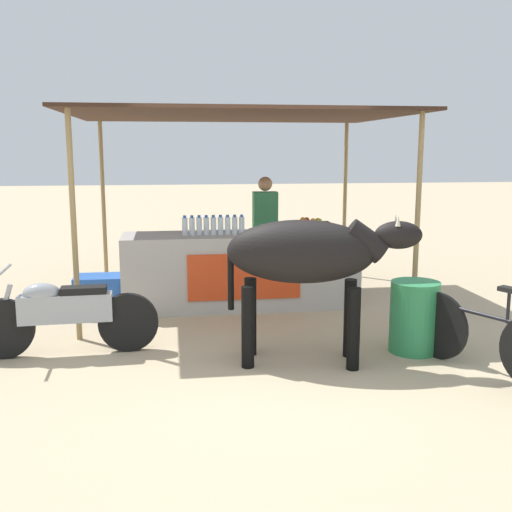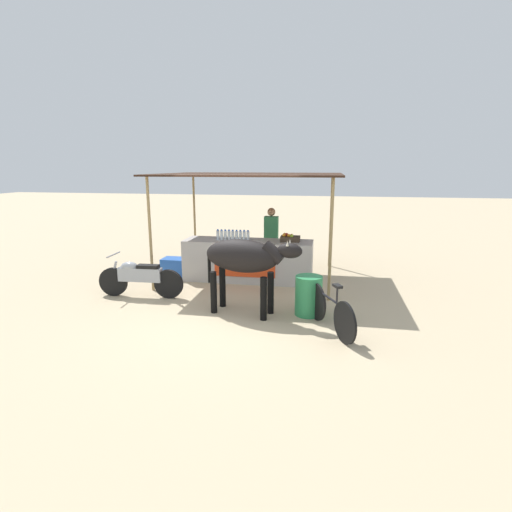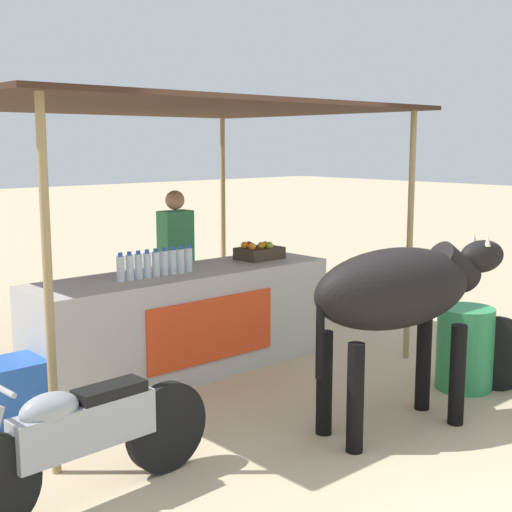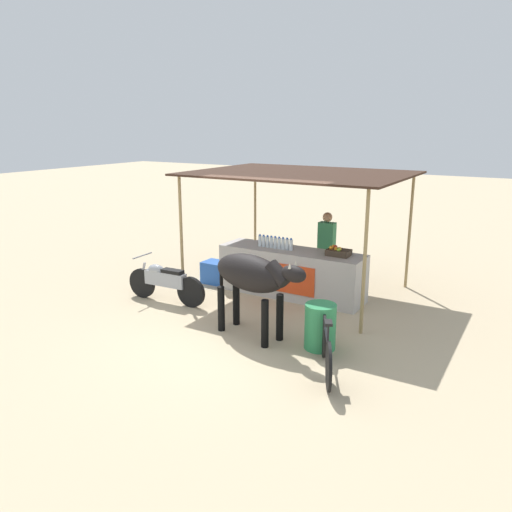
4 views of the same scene
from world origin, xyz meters
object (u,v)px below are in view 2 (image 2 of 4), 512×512
at_px(water_barrel, 308,296).
at_px(motorcycle_parked, 139,277).
at_px(stall_counter, 248,260).
at_px(cooler_box, 175,268).
at_px(cow, 245,259).
at_px(vendor_behind_counter, 271,240).
at_px(fruit_crate, 290,238).
at_px(bicycle_leaning, 330,311).

xyz_separation_m(water_barrel, motorcycle_parked, (-3.48, 0.40, 0.07)).
relative_size(stall_counter, motorcycle_parked, 1.67).
xyz_separation_m(cooler_box, water_barrel, (3.31, -1.92, 0.12)).
distance_m(cow, motorcycle_parked, 2.48).
distance_m(vendor_behind_counter, cooler_box, 2.45).
xyz_separation_m(fruit_crate, vendor_behind_counter, (-0.54, 0.70, -0.18)).
xyz_separation_m(water_barrel, cow, (-1.14, -0.14, 0.67)).
relative_size(motorcycle_parked, bicycle_leaning, 1.20).
height_order(motorcycle_parked, bicycle_leaning, motorcycle_parked).
xyz_separation_m(fruit_crate, water_barrel, (0.55, -2.07, -0.67)).
distance_m(vendor_behind_counter, bicycle_leaning, 3.78).
height_order(fruit_crate, bicycle_leaning, fruit_crate).
relative_size(cooler_box, water_barrel, 0.83).
xyz_separation_m(vendor_behind_counter, cooler_box, (-2.22, -0.85, -0.61)).
relative_size(fruit_crate, cow, 0.24).
xyz_separation_m(stall_counter, fruit_crate, (0.97, 0.05, 0.55)).
height_order(stall_counter, cow, cow).
distance_m(water_barrel, bicycle_leaning, 0.78).
bearing_deg(bicycle_leaning, vendor_behind_counter, 113.14).
distance_m(vendor_behind_counter, cow, 2.92).
relative_size(vendor_behind_counter, bicycle_leaning, 1.10).
height_order(water_barrel, cow, cow).
height_order(cow, motorcycle_parked, cow).
bearing_deg(water_barrel, stall_counter, 127.10).
height_order(stall_counter, vendor_behind_counter, vendor_behind_counter).
relative_size(cooler_box, cow, 0.32).
xyz_separation_m(cow, bicycle_leaning, (1.52, -0.53, -0.68)).
bearing_deg(fruit_crate, water_barrel, -75.07).
bearing_deg(fruit_crate, cooler_box, -176.94).
distance_m(fruit_crate, cow, 2.29).
xyz_separation_m(vendor_behind_counter, water_barrel, (1.09, -2.77, -0.49)).
distance_m(cooler_box, cow, 3.10).
bearing_deg(motorcycle_parked, fruit_crate, 29.74).
relative_size(fruit_crate, vendor_behind_counter, 0.27).
xyz_separation_m(cow, motorcycle_parked, (-2.34, 0.54, -0.60)).
bearing_deg(water_barrel, vendor_behind_counter, 111.43).
bearing_deg(cow, water_barrel, 7.14).
height_order(cooler_box, bicycle_leaning, bicycle_leaning).
xyz_separation_m(cooler_box, bicycle_leaning, (3.69, -2.59, 0.11)).
bearing_deg(motorcycle_parked, cow, -12.95).
bearing_deg(stall_counter, motorcycle_parked, -140.29).
relative_size(stall_counter, cooler_box, 5.00).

